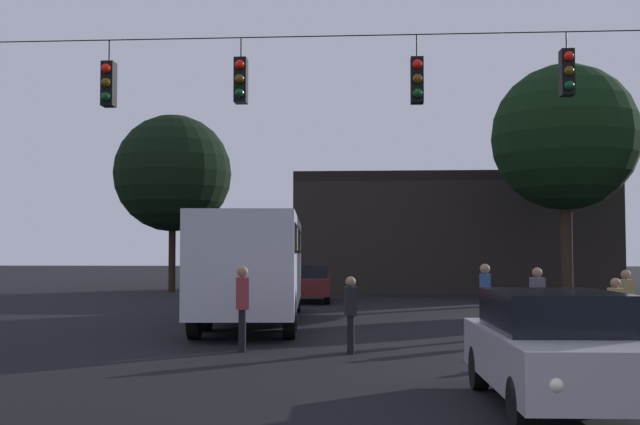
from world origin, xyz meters
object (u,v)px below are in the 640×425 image
object	(u,v)px
car_near_right	(557,347)
pedestrian_crossing_right	(616,312)
car_far_left	(308,282)
pedestrian_crossing_center	(538,300)
tree_left_silhouette	(173,173)
pedestrian_near_bus	(351,310)
pedestrian_trailing	(242,303)
city_bus	(255,258)
pedestrian_crossing_left	(485,296)
tree_behind_building	(565,138)
pedestrian_far_side	(626,301)

from	to	relation	value
car_near_right	pedestrian_crossing_right	world-z (taller)	same
car_far_left	pedestrian_crossing_center	bearing A→B (deg)	-65.46
car_near_right	pedestrian_crossing_right	size ratio (longest dim) A/B	2.89
tree_left_silhouette	car_far_left	bearing A→B (deg)	-45.37
pedestrian_crossing_center	pedestrian_near_bus	bearing A→B (deg)	-151.25
pedestrian_trailing	tree_left_silhouette	xyz separation A→B (m)	(-7.59, 23.76, 5.08)
city_bus	tree_left_silhouette	world-z (taller)	tree_left_silhouette
pedestrian_near_bus	car_near_right	bearing A→B (deg)	-61.80
pedestrian_crossing_left	pedestrian_crossing_center	size ratio (longest dim) A/B	1.04
car_near_right	pedestrian_crossing_left	xyz separation A→B (m)	(0.22, 8.10, 0.21)
pedestrian_crossing_center	tree_behind_building	distance (m)	16.54
pedestrian_crossing_left	tree_behind_building	bearing A→B (deg)	69.55
pedestrian_trailing	pedestrian_far_side	bearing A→B (deg)	14.98
pedestrian_trailing	tree_behind_building	world-z (taller)	tree_behind_building
city_bus	tree_left_silhouette	size ratio (longest dim) A/B	1.23
car_far_left	pedestrian_trailing	xyz separation A→B (m)	(-0.04, -16.03, 0.20)
pedestrian_crossing_left	tree_left_silhouette	world-z (taller)	tree_left_silhouette
city_bus	car_far_left	bearing A→B (deg)	85.46
car_far_left	tree_behind_building	distance (m)	12.22
car_near_right	pedestrian_crossing_center	size ratio (longest dim) A/B	2.60
pedestrian_crossing_right	pedestrian_near_bus	xyz separation A→B (m)	(-5.31, -0.32, 0.02)
city_bus	pedestrian_crossing_left	size ratio (longest dim) A/B	6.33
pedestrian_crossing_left	tree_behind_building	xyz separation A→B (m)	(5.37, 14.39, 5.77)
pedestrian_crossing_right	pedestrian_near_bus	world-z (taller)	pedestrian_near_bus
car_near_right	pedestrian_crossing_left	world-z (taller)	pedestrian_crossing_left
car_far_left	tree_behind_building	world-z (taller)	tree_behind_building
pedestrian_crossing_center	tree_behind_building	size ratio (longest dim) A/B	0.17
tree_left_silhouette	city_bus	bearing A→B (deg)	-68.27
tree_left_silhouette	car_near_right	bearing A→B (deg)	-66.58
city_bus	pedestrian_crossing_center	bearing A→B (deg)	-31.71
city_bus	pedestrian_near_bus	distance (m)	7.37
car_far_left	pedestrian_far_side	world-z (taller)	pedestrian_far_side
car_near_right	pedestrian_far_side	bearing A→B (deg)	66.75
tree_left_silhouette	pedestrian_crossing_left	bearing A→B (deg)	-58.65
pedestrian_crossing_left	pedestrian_crossing_right	size ratio (longest dim) A/B	1.16
pedestrian_crossing_right	tree_behind_building	world-z (taller)	tree_behind_building
car_far_left	pedestrian_crossing_center	size ratio (longest dim) A/B	2.61
pedestrian_crossing_left	car_far_left	bearing A→B (deg)	111.38
pedestrian_crossing_center	tree_left_silhouette	xyz separation A→B (m)	(-14.00, 21.66, 5.13)
city_bus	car_far_left	size ratio (longest dim) A/B	2.53
city_bus	pedestrian_far_side	world-z (taller)	city_bus
pedestrian_crossing_left	pedestrian_crossing_right	xyz separation A→B (m)	(2.25, -2.47, -0.16)
car_far_left	pedestrian_far_side	xyz separation A→B (m)	(8.37, -13.78, 0.12)
car_near_right	pedestrian_trailing	distance (m)	7.49
car_near_right	tree_behind_building	xyz separation A→B (m)	(5.58, 22.49, 5.98)
pedestrian_crossing_right	pedestrian_near_bus	distance (m)	5.32
car_near_right	pedestrian_near_bus	size ratio (longest dim) A/B	2.83
city_bus	pedestrian_crossing_right	distance (m)	10.47
car_near_right	tree_behind_building	bearing A→B (deg)	76.06
car_far_left	pedestrian_crossing_left	world-z (taller)	pedestrian_crossing_left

